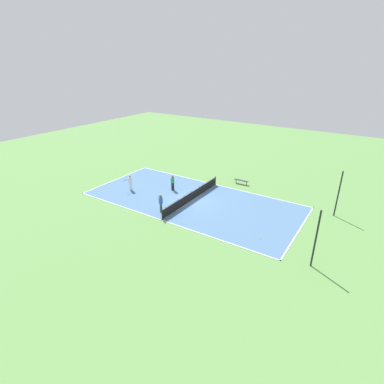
{
  "coord_description": "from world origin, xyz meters",
  "views": [
    {
      "loc": [
        22.5,
        14.7,
        12.76
      ],
      "look_at": [
        0.0,
        0.0,
        0.9
      ],
      "focal_mm": 28.0,
      "sensor_mm": 36.0,
      "label": 1
    }
  ],
  "objects": [
    {
      "name": "bench",
      "position": [
        -6.61,
        2.29,
        0.39
      ],
      "size": [
        0.36,
        1.59,
        0.45
      ],
      "rotation": [
        0.0,
        0.0,
        1.57
      ],
      "color": "#333338",
      "rests_on": "ground_plane"
    },
    {
      "name": "player_far_white",
      "position": [
        1.49,
        -6.85,
        0.98
      ],
      "size": [
        0.99,
        0.58,
        1.67
      ],
      "rotation": [
        0.0,
        0.0,
        6.0
      ],
      "color": "white",
      "rests_on": "court_surface"
    },
    {
      "name": "tennis_ball_left_sideline",
      "position": [
        4.33,
        1.82,
        0.06
      ],
      "size": [
        0.07,
        0.07,
        0.07
      ],
      "primitive_type": "sphere",
      "color": "#CCE033",
      "rests_on": "court_surface"
    },
    {
      "name": "ground_plane",
      "position": [
        0.0,
        0.0,
        0.0
      ],
      "size": [
        80.0,
        80.0,
        0.0
      ],
      "primitive_type": "plane",
      "color": "#60934C"
    },
    {
      "name": "fence_post_back_left",
      "position": [
        -4.26,
        12.39,
        2.11
      ],
      "size": [
        0.12,
        0.12,
        4.23
      ],
      "color": "black",
      "rests_on": "ground_plane"
    },
    {
      "name": "tennis_ball_right_alley",
      "position": [
        -3.72,
        -6.68,
        0.06
      ],
      "size": [
        0.07,
        0.07,
        0.07
      ],
      "primitive_type": "sphere",
      "color": "#CCE033",
      "rests_on": "court_surface"
    },
    {
      "name": "tennis_ball_far_baseline",
      "position": [
        2.94,
        8.31,
        0.06
      ],
      "size": [
        0.07,
        0.07,
        0.07
      ],
      "primitive_type": "sphere",
      "color": "#CCE033",
      "rests_on": "court_surface"
    },
    {
      "name": "player_near_blue",
      "position": [
        3.66,
        -0.99,
        1.01
      ],
      "size": [
        0.88,
        0.91,
        1.71
      ],
      "rotation": [
        0.0,
        0.0,
        3.96
      ],
      "color": "#4C4C51",
      "rests_on": "court_surface"
    },
    {
      "name": "court_surface",
      "position": [
        0.0,
        0.0,
        0.01
      ],
      "size": [
        9.78,
        21.09,
        0.02
      ],
      "color": "#4C729E",
      "rests_on": "ground_plane"
    },
    {
      "name": "tennis_net",
      "position": [
        0.0,
        0.0,
        0.53
      ],
      "size": [
        9.58,
        0.1,
        1.0
      ],
      "color": "black",
      "rests_on": "court_surface"
    },
    {
      "name": "player_far_green",
      "position": [
        -0.99,
        -3.1,
        1.0
      ],
      "size": [
        0.43,
        0.43,
        1.71
      ],
      "rotation": [
        0.0,
        0.0,
        2.9
      ],
      "color": "black",
      "rests_on": "court_surface"
    },
    {
      "name": "fence_post_back_right",
      "position": [
        4.26,
        12.39,
        2.11
      ],
      "size": [
        0.12,
        0.12,
        4.23
      ],
      "color": "black",
      "rests_on": "ground_plane"
    }
  ]
}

